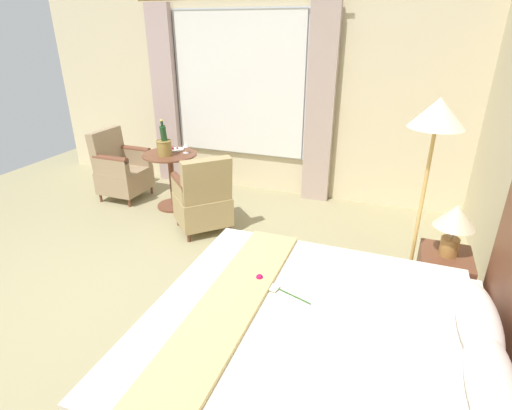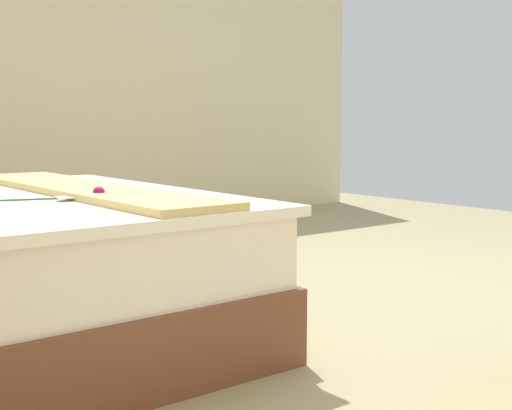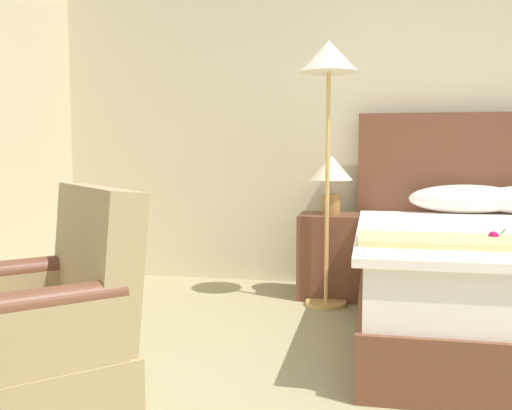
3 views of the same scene
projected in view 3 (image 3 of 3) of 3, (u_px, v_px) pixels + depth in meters
wall_headboard_side at (455, 110)px, 4.28m from camera, size 6.37×0.12×2.71m
nightstand at (330, 256)px, 4.10m from camera, size 0.47×0.38×0.60m
bedside_lamp at (331, 173)px, 4.05m from camera, size 0.30×0.30×0.42m
floor_lamp_brass at (329, 78)px, 3.75m from camera, size 0.39×0.39×1.77m
armchair_by_window at (43, 357)px, 1.81m from camera, size 0.80×0.80×0.94m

